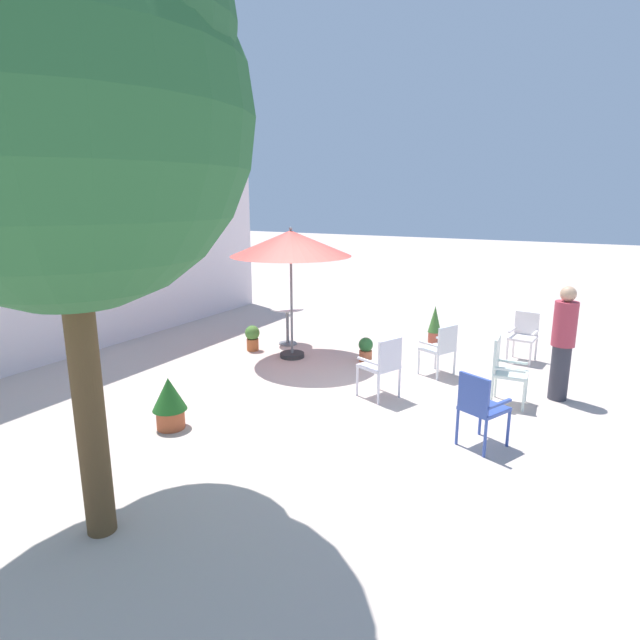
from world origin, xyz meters
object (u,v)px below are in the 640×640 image
patio_chair_1 (383,363)px  potted_plant_0 (169,401)px  patio_chair_0 (441,346)px  shade_tree (60,116)px  patio_umbrella_0 (291,244)px  standing_person (563,342)px  patio_chair_2 (480,405)px  patio_chair_4 (524,333)px  cafe_table_0 (287,319)px  potted_plant_3 (366,349)px  potted_plant_2 (252,337)px  potted_plant_1 (435,324)px  patio_chair_3 (505,367)px

patio_chair_1 → potted_plant_0: patio_chair_1 is taller
patio_chair_0 → patio_chair_1: size_ratio=0.93×
shade_tree → patio_umbrella_0: (5.08, 1.15, -1.39)m
patio_chair_0 → standing_person: bearing=-95.4°
patio_chair_2 → patio_chair_4: patio_chair_2 is taller
patio_umbrella_0 → cafe_table_0: bearing=37.4°
patio_chair_2 → cafe_table_0: bearing=58.2°
patio_chair_0 → potted_plant_3: (0.12, 1.38, -0.27)m
patio_chair_2 → patio_chair_1: bearing=60.3°
potted_plant_3 → shade_tree: bearing=178.6°
cafe_table_0 → standing_person: 5.01m
potted_plant_2 → shade_tree: bearing=-158.2°
potted_plant_2 → standing_person: (0.12, -5.33, 0.59)m
shade_tree → patio_chair_4: bearing=-20.6°
standing_person → potted_plant_3: bearing=84.8°
cafe_table_0 → potted_plant_1: 2.92m
patio_chair_0 → patio_chair_4: 1.85m
patio_chair_3 → standing_person: bearing=-50.5°
patio_umbrella_0 → potted_plant_2: patio_umbrella_0 is taller
potted_plant_0 → potted_plant_1: size_ratio=0.87×
potted_plant_0 → potted_plant_1: (5.41, -1.81, 0.03)m
patio_chair_2 → potted_plant_1: (4.08, 1.73, -0.13)m
patio_chair_2 → potted_plant_0: size_ratio=1.36×
cafe_table_0 → potted_plant_0: size_ratio=1.10×
patio_chair_4 → patio_umbrella_0: bearing=115.7°
patio_umbrella_0 → potted_plant_2: bearing=89.8°
patio_chair_0 → patio_chair_4: bearing=-35.3°
shade_tree → potted_plant_0: 3.69m
patio_chair_1 → potted_plant_0: 2.98m
patio_chair_4 → cafe_table_0: bearing=104.6°
shade_tree → standing_person: 6.68m
patio_chair_1 → patio_chair_2: (-0.89, -1.55, -0.01)m
patio_umbrella_0 → patio_chair_4: 4.43m
patio_chair_4 → potted_plant_3: (-1.39, 2.45, -0.27)m
patio_chair_2 → potted_plant_2: patio_chair_2 is taller
patio_chair_4 → potted_plant_1: size_ratio=1.12×
potted_plant_3 → patio_umbrella_0: bearing=107.6°
patio_chair_0 → potted_plant_3: patio_chair_0 is taller
potted_plant_3 → standing_person: size_ratio=0.26×
patio_chair_3 → potted_plant_2: (0.44, 4.65, -0.27)m
potted_plant_2 → potted_plant_3: 2.21m
standing_person → patio_chair_4: bearing=22.9°
patio_chair_2 → potted_plant_0: 3.78m
patio_chair_3 → patio_chair_1: bearing=112.2°
potted_plant_3 → patio_chair_3: bearing=-108.9°
potted_plant_2 → standing_person: 5.36m
patio_chair_2 → potted_plant_2: bearing=67.0°
cafe_table_0 → patio_chair_4: size_ratio=0.85×
patio_chair_2 → standing_person: bearing=-18.4°
patio_chair_0 → standing_person: standing_person is taller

